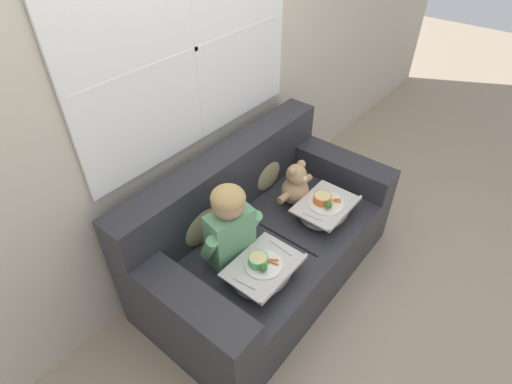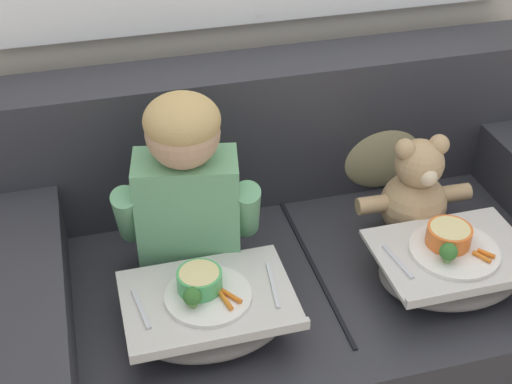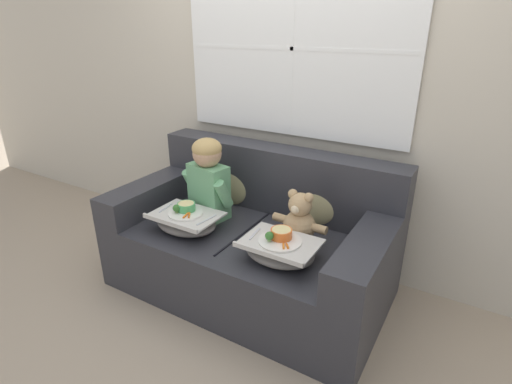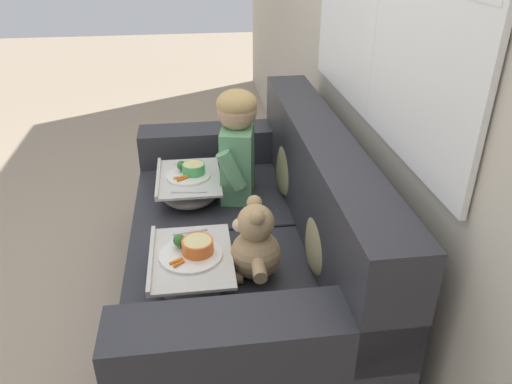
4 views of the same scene
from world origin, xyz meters
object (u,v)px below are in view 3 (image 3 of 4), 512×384
at_px(teddy_bear, 299,220).
at_px(throw_pillow_behind_teddy, 317,200).
at_px(child_figure, 208,175).
at_px(lap_tray_child, 186,221).
at_px(throw_pillow_behind_child, 231,180).
at_px(lap_tray_teddy, 280,249).
at_px(couch, 254,242).

bearing_deg(teddy_bear, throw_pillow_behind_teddy, 89.97).
bearing_deg(child_figure, lap_tray_child, -90.18).
xyz_separation_m(throw_pillow_behind_child, throw_pillow_behind_teddy, (0.68, 0.00, 0.00)).
relative_size(lap_tray_child, lap_tray_teddy, 1.02).
bearing_deg(teddy_bear, throw_pillow_behind_child, 158.22).
relative_size(couch, child_figure, 3.24).
relative_size(child_figure, lap_tray_teddy, 1.31).
bearing_deg(teddy_bear, child_figure, 179.70).
height_order(throw_pillow_behind_child, child_figure, child_figure).
height_order(throw_pillow_behind_teddy, teddy_bear, throw_pillow_behind_teddy).
height_order(teddy_bear, lap_tray_teddy, teddy_bear).
height_order(couch, lap_tray_teddy, couch).
xyz_separation_m(throw_pillow_behind_teddy, lap_tray_teddy, (-0.00, -0.52, -0.11)).
relative_size(couch, lap_tray_child, 4.16).
relative_size(throw_pillow_behind_teddy, child_figure, 0.62).
bearing_deg(lap_tray_child, throw_pillow_behind_teddy, 37.25).
distance_m(throw_pillow_behind_teddy, child_figure, 0.75).
height_order(throw_pillow_behind_teddy, lap_tray_teddy, throw_pillow_behind_teddy).
distance_m(couch, throw_pillow_behind_child, 0.52).
bearing_deg(throw_pillow_behind_teddy, lap_tray_child, -142.75).
xyz_separation_m(throw_pillow_behind_child, child_figure, (-0.00, -0.27, 0.13)).
relative_size(couch, throw_pillow_behind_child, 4.78).
relative_size(teddy_bear, lap_tray_teddy, 0.84).
distance_m(throw_pillow_behind_child, child_figure, 0.30).
relative_size(couch, throw_pillow_behind_teddy, 5.21).
xyz_separation_m(child_figure, teddy_bear, (0.68, -0.00, -0.16)).
bearing_deg(throw_pillow_behind_child, lap_tray_teddy, -37.32).
bearing_deg(throw_pillow_behind_teddy, throw_pillow_behind_child, 180.00).
xyz_separation_m(couch, child_figure, (-0.34, -0.03, 0.43)).
relative_size(throw_pillow_behind_teddy, lap_tray_teddy, 0.81).
relative_size(throw_pillow_behind_child, teddy_bear, 1.05).
distance_m(child_figure, teddy_bear, 0.70).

